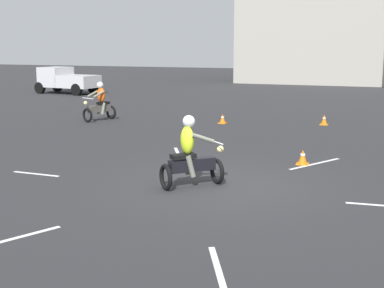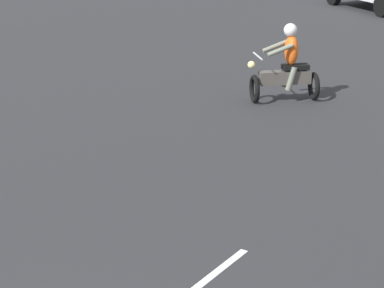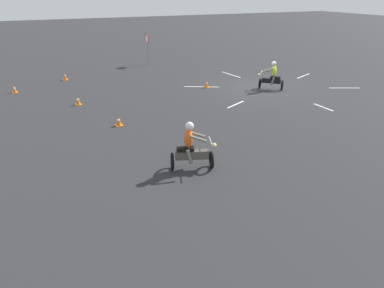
# 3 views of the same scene
# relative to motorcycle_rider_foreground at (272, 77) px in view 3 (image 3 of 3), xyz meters

# --- Properties ---
(ground_plane) EXTENTS (120.00, 120.00, 0.00)m
(ground_plane) POSITION_rel_motorcycle_rider_foreground_xyz_m (0.61, 0.35, -0.73)
(ground_plane) COLOR #28282B
(motorcycle_rider_foreground) EXTENTS (1.40, 1.43, 1.66)m
(motorcycle_rider_foreground) POSITION_rel_motorcycle_rider_foreground_xyz_m (0.00, 0.00, 0.00)
(motorcycle_rider_foreground) COLOR black
(motorcycle_rider_foreground) RESTS_ON ground
(motorcycle_rider_background) EXTENTS (1.05, 1.55, 1.66)m
(motorcycle_rider_background) POSITION_rel_motorcycle_rider_foreground_xyz_m (-7.56, 8.74, 0.00)
(motorcycle_rider_background) COLOR black
(motorcycle_rider_background) RESTS_ON ground
(stop_sign) EXTENTS (0.70, 0.08, 2.30)m
(stop_sign) POSITION_rel_motorcycle_rider_foreground_xyz_m (10.38, 4.12, 0.91)
(stop_sign) COLOR slate
(stop_sign) RESTS_ON ground
(traffic_cone_near_left) EXTENTS (0.32, 0.32, 0.39)m
(traffic_cone_near_left) POSITION_rel_motorcycle_rider_foreground_xyz_m (-2.41, 9.83, -0.54)
(traffic_cone_near_left) COLOR orange
(traffic_cone_near_left) RESTS_ON ground
(traffic_cone_near_right) EXTENTS (0.32, 0.32, 0.45)m
(traffic_cone_near_right) POSITION_rel_motorcycle_rider_foreground_xyz_m (7.59, 10.75, -0.51)
(traffic_cone_near_right) COLOR orange
(traffic_cone_near_right) RESTS_ON ground
(traffic_cone_mid_center) EXTENTS (0.32, 0.32, 0.41)m
(traffic_cone_mid_center) POSITION_rel_motorcycle_rider_foreground_xyz_m (1.99, 3.28, -0.53)
(traffic_cone_mid_center) COLOR orange
(traffic_cone_mid_center) RESTS_ON ground
(traffic_cone_mid_left) EXTENTS (0.32, 0.32, 0.42)m
(traffic_cone_mid_left) POSITION_rel_motorcycle_rider_foreground_xyz_m (1.57, 10.91, -0.52)
(traffic_cone_mid_left) COLOR orange
(traffic_cone_mid_left) RESTS_ON ground
(traffic_cone_far_right) EXTENTS (0.32, 0.32, 0.40)m
(traffic_cone_far_right) POSITION_rel_motorcycle_rider_foreground_xyz_m (5.55, 13.81, -0.53)
(traffic_cone_far_right) COLOR orange
(traffic_cone_far_right) RESTS_ON ground
(lane_stripe_e) EXTENTS (2.16, 0.30, 0.01)m
(lane_stripe_e) POSITION_rel_motorcycle_rider_foreground_xyz_m (4.51, 0.10, -0.72)
(lane_stripe_e) COLOR silver
(lane_stripe_e) RESTS_ON ground
(lane_stripe_ne) EXTENTS (1.11, 1.90, 0.01)m
(lane_stripe_ne) POSITION_rel_motorcycle_rider_foreground_xyz_m (2.31, 3.48, -0.72)
(lane_stripe_ne) COLOR silver
(lane_stripe_ne) RESTS_ON ground
(lane_stripe_nw) EXTENTS (0.83, 1.45, 0.01)m
(lane_stripe_nw) POSITION_rel_motorcycle_rider_foreground_xyz_m (-1.79, 3.52, -0.72)
(lane_stripe_nw) COLOR silver
(lane_stripe_nw) RESTS_ON ground
(lane_stripe_w) EXTENTS (1.37, 0.12, 0.01)m
(lane_stripe_w) POSITION_rel_motorcycle_rider_foreground_xyz_m (-4.09, -0.24, -0.72)
(lane_stripe_w) COLOR silver
(lane_stripe_w) RESTS_ON ground
(lane_stripe_sw) EXTENTS (0.86, 1.70, 0.01)m
(lane_stripe_sw) POSITION_rel_motorcycle_rider_foreground_xyz_m (-1.59, -4.20, -0.72)
(lane_stripe_sw) COLOR silver
(lane_stripe_sw) RESTS_ON ground
(lane_stripe_se) EXTENTS (0.91, 1.77, 0.01)m
(lane_stripe_se) POSITION_rel_motorcycle_rider_foreground_xyz_m (2.06, -4.18, -0.72)
(lane_stripe_se) COLOR silver
(lane_stripe_se) RESTS_ON ground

